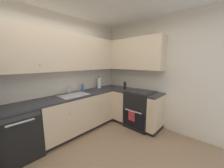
{
  "coord_description": "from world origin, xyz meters",
  "views": [
    {
      "loc": [
        -1.14,
        -1.32,
        1.61
      ],
      "look_at": [
        0.98,
        0.62,
        1.12
      ],
      "focal_mm": 20.48,
      "sensor_mm": 36.0,
      "label": 1
    }
  ],
  "objects": [
    {
      "name": "lower_cabinets_right",
      "position": [
        1.58,
        0.4,
        0.43
      ],
      "size": [
        0.62,
        1.15,
        0.85
      ],
      "color": "beige",
      "rests_on": "ground_plane"
    },
    {
      "name": "soap_bottle",
      "position": [
        0.69,
        1.35,
        0.97
      ],
      "size": [
        0.05,
        0.05,
        0.19
      ],
      "color": "#3F72BF",
      "rests_on": "countertop_back"
    },
    {
      "name": "wall_back",
      "position": [
        0.0,
        1.49,
        1.32
      ],
      "size": [
        3.85,
        0.05,
        2.63
      ],
      "primitive_type": "cube",
      "color": "beige",
      "rests_on": "ground_plane"
    },
    {
      "name": "lower_cabinets_back",
      "position": [
        0.41,
        1.17,
        0.43
      ],
      "size": [
        1.73,
        0.62,
        0.85
      ],
      "color": "beige",
      "rests_on": "ground_plane"
    },
    {
      "name": "paper_towel_roll",
      "position": [
        1.21,
        1.33,
        1.04
      ],
      "size": [
        0.11,
        0.11,
        0.35
      ],
      "color": "white",
      "rests_on": "countertop_back"
    },
    {
      "name": "dishwasher",
      "position": [
        -0.75,
        1.17,
        0.43
      ],
      "size": [
        0.6,
        0.63,
        0.85
      ],
      "color": "black",
      "rests_on": "ground_plane"
    },
    {
      "name": "faucet",
      "position": [
        0.31,
        1.34,
        1.0
      ],
      "size": [
        0.07,
        0.16,
        0.18
      ],
      "color": "silver",
      "rests_on": "countertop_back"
    },
    {
      "name": "oil_bottle",
      "position": [
        1.58,
        0.7,
        0.99
      ],
      "size": [
        0.07,
        0.07,
        0.21
      ],
      "color": "black",
      "rests_on": "countertop_right"
    },
    {
      "name": "countertop_right",
      "position": [
        1.58,
        0.4,
        0.87
      ],
      "size": [
        0.6,
        1.15,
        0.03
      ],
      "color": "#2D2D33",
      "rests_on": "lower_cabinets_right"
    },
    {
      "name": "sink",
      "position": [
        0.31,
        1.14,
        0.85
      ],
      "size": [
        0.6,
        0.4,
        0.1
      ],
      "color": "#B7B7BC",
      "rests_on": "countertop_back"
    },
    {
      "name": "countertop_back",
      "position": [
        0.41,
        1.17,
        0.87
      ],
      "size": [
        2.93,
        0.6,
        0.03
      ],
      "primitive_type": "cube",
      "color": "#2D2D33",
      "rests_on": "lower_cabinets_back"
    },
    {
      "name": "wall_right",
      "position": [
        1.9,
        0.0,
        1.32
      ],
      "size": [
        0.05,
        3.04,
        2.63
      ],
      "primitive_type": "cube",
      "color": "beige",
      "rests_on": "ground_plane"
    },
    {
      "name": "upper_cabinets_back",
      "position": [
        0.25,
        1.31,
        1.81
      ],
      "size": [
        2.61,
        0.34,
        0.78
      ],
      "color": "beige"
    },
    {
      "name": "upper_cabinets_right",
      "position": [
        1.72,
        0.62,
        1.81
      ],
      "size": [
        0.32,
        1.7,
        0.78
      ],
      "color": "beige"
    },
    {
      "name": "oven_range",
      "position": [
        1.59,
        0.21,
        0.45
      ],
      "size": [
        0.68,
        0.62,
        1.04
      ],
      "color": "black",
      "rests_on": "ground_plane"
    },
    {
      "name": "ground_plane",
      "position": [
        0.0,
        0.0,
        -0.01
      ],
      "size": [
        3.75,
        2.94,
        0.02
      ],
      "primitive_type": "cube",
      "color": "#937556"
    }
  ]
}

